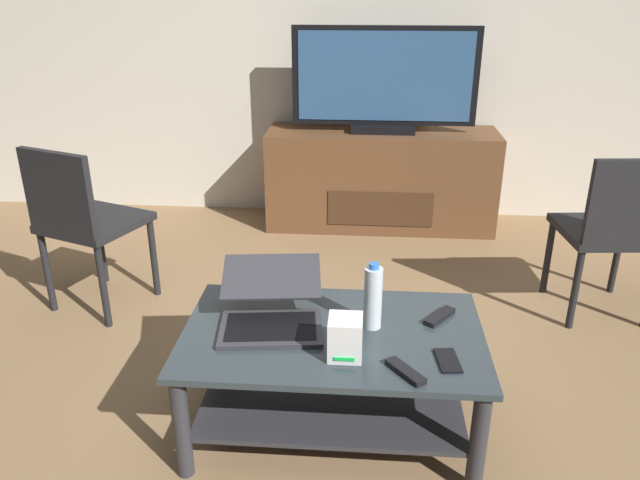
{
  "coord_description": "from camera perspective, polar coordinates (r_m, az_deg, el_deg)",
  "views": [
    {
      "loc": [
        0.25,
        -1.99,
        1.63
      ],
      "look_at": [
        0.06,
        0.45,
        0.58
      ],
      "focal_mm": 34.63,
      "sensor_mm": 36.0,
      "label": 1
    }
  ],
  "objects": [
    {
      "name": "ground_plane",
      "position": [
        2.59,
        -2.12,
        -15.93
      ],
      "size": [
        7.68,
        7.68,
        0.0
      ],
      "primitive_type": "plane",
      "color": "olive"
    },
    {
      "name": "back_wall",
      "position": [
        4.46,
        1.34,
        20.16
      ],
      "size": [
        6.4,
        0.12,
        2.8
      ],
      "primitive_type": "cube",
      "color": "beige",
      "rests_on": "ground"
    },
    {
      "name": "coffee_table",
      "position": [
        2.36,
        1.17,
        -11.22
      ],
      "size": [
        1.1,
        0.68,
        0.43
      ],
      "color": "#2D383D",
      "rests_on": "ground"
    },
    {
      "name": "media_cabinet",
      "position": [
        4.33,
        5.62,
        5.62
      ],
      "size": [
        1.56,
        0.47,
        0.67
      ],
      "color": "brown",
      "rests_on": "ground"
    },
    {
      "name": "television",
      "position": [
        4.16,
        5.99,
        14.3
      ],
      "size": [
        1.21,
        0.2,
        0.68
      ],
      "color": "black",
      "rests_on": "media_cabinet"
    },
    {
      "name": "dining_chair",
      "position": [
        3.35,
        25.54,
        1.07
      ],
      "size": [
        0.48,
        0.48,
        0.88
      ],
      "color": "black",
      "rests_on": "ground"
    },
    {
      "name": "side_chair",
      "position": [
        3.32,
        -21.08,
        1.87
      ],
      "size": [
        0.57,
        0.57,
        0.89
      ],
      "color": "black",
      "rests_on": "ground"
    },
    {
      "name": "laptop",
      "position": [
        2.32,
        -4.53,
        -6.17
      ],
      "size": [
        0.42,
        0.46,
        0.18
      ],
      "color": "#333338",
      "rests_on": "coffee_table"
    },
    {
      "name": "router_box",
      "position": [
        2.12,
        2.35,
        -8.97
      ],
      "size": [
        0.12,
        0.12,
        0.15
      ],
      "color": "white",
      "rests_on": "coffee_table"
    },
    {
      "name": "water_bottle_near",
      "position": [
        2.27,
        4.92,
        -5.28
      ],
      "size": [
        0.07,
        0.07,
        0.26
      ],
      "color": "silver",
      "rests_on": "coffee_table"
    },
    {
      "name": "cell_phone",
      "position": [
        2.16,
        11.74,
        -10.85
      ],
      "size": [
        0.09,
        0.15,
        0.01
      ],
      "primitive_type": "cube",
      "rotation": [
        0.0,
        0.0,
        0.12
      ],
      "color": "black",
      "rests_on": "coffee_table"
    },
    {
      "name": "tv_remote",
      "position": [
        2.4,
        10.99,
        -6.95
      ],
      "size": [
        0.13,
        0.15,
        0.02
      ],
      "primitive_type": "cube",
      "rotation": [
        0.0,
        0.0,
        -0.65
      ],
      "color": "black",
      "rests_on": "coffee_table"
    },
    {
      "name": "soundbar_remote",
      "position": [
        2.08,
        7.89,
        -11.93
      ],
      "size": [
        0.13,
        0.15,
        0.02
      ],
      "primitive_type": "cube",
      "rotation": [
        0.0,
        0.0,
        0.66
      ],
      "color": "black",
      "rests_on": "coffee_table"
    }
  ]
}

